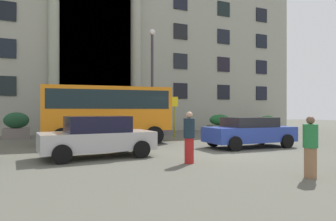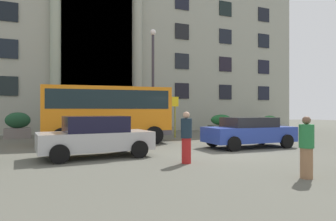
{
  "view_description": "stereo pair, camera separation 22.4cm",
  "coord_description": "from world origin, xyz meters",
  "px_view_note": "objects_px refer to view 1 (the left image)",
  "views": [
    {
      "loc": [
        -7.13,
        -10.02,
        1.69
      ],
      "look_at": [
        -0.4,
        4.96,
        1.69
      ],
      "focal_mm": 32.53,
      "sensor_mm": 36.0,
      "label": 1
    },
    {
      "loc": [
        -6.93,
        -10.11,
        1.69
      ],
      "look_at": [
        -0.4,
        4.96,
        1.69
      ],
      "focal_mm": 32.53,
      "sensor_mm": 36.0,
      "label": 2
    }
  ],
  "objects_px": {
    "parked_sedan_far": "(249,132)",
    "parked_compact_extra": "(97,136)",
    "hedge_planter_far_east": "(268,123)",
    "bus_stop_sign": "(175,112)",
    "lamppost_plaza_centre": "(152,73)",
    "hedge_planter_west": "(16,126)",
    "hedge_planter_east": "(74,124)",
    "pedestrian_man_crossing": "(189,137)",
    "motorcycle_near_kerb": "(273,132)",
    "pedestrian_woman_with_bag": "(310,147)",
    "hedge_planter_entrance_left": "(220,123)",
    "hedge_planter_entrance_right": "(159,124)",
    "orange_minibus": "(108,110)"
  },
  "relations": [
    {
      "from": "parked_sedan_far",
      "to": "parked_compact_extra",
      "type": "relative_size",
      "value": 1.02
    },
    {
      "from": "hedge_planter_far_east",
      "to": "parked_compact_extra",
      "type": "height_order",
      "value": "parked_compact_extra"
    },
    {
      "from": "bus_stop_sign",
      "to": "parked_sedan_far",
      "type": "bearing_deg",
      "value": -80.48
    },
    {
      "from": "parked_compact_extra",
      "to": "lamppost_plaza_centre",
      "type": "distance_m",
      "value": 10.0
    },
    {
      "from": "hedge_planter_west",
      "to": "hedge_planter_east",
      "type": "bearing_deg",
      "value": 0.9
    },
    {
      "from": "hedge_planter_east",
      "to": "lamppost_plaza_centre",
      "type": "height_order",
      "value": "lamppost_plaza_centre"
    },
    {
      "from": "parked_sedan_far",
      "to": "lamppost_plaza_centre",
      "type": "distance_m",
      "value": 8.67
    },
    {
      "from": "hedge_planter_west",
      "to": "pedestrian_man_crossing",
      "type": "xyz_separation_m",
      "value": [
        5.43,
        -11.84,
        0.07
      ]
    },
    {
      "from": "bus_stop_sign",
      "to": "hedge_planter_east",
      "type": "xyz_separation_m",
      "value": [
        -5.57,
        3.42,
        -0.79
      ]
    },
    {
      "from": "motorcycle_near_kerb",
      "to": "pedestrian_woman_with_bag",
      "type": "distance_m",
      "value": 9.87
    },
    {
      "from": "parked_sedan_far",
      "to": "motorcycle_near_kerb",
      "type": "bearing_deg",
      "value": 33.82
    },
    {
      "from": "hedge_planter_east",
      "to": "parked_compact_extra",
      "type": "height_order",
      "value": "hedge_planter_east"
    },
    {
      "from": "hedge_planter_far_east",
      "to": "parked_compact_extra",
      "type": "xyz_separation_m",
      "value": [
        -16.64,
        -9.58,
        0.16
      ]
    },
    {
      "from": "hedge_planter_entrance_left",
      "to": "hedge_planter_west",
      "type": "bearing_deg",
      "value": 179.03
    },
    {
      "from": "hedge_planter_entrance_right",
      "to": "lamppost_plaza_centre",
      "type": "relative_size",
      "value": 0.26
    },
    {
      "from": "bus_stop_sign",
      "to": "orange_minibus",
      "type": "bearing_deg",
      "value": -161.32
    },
    {
      "from": "hedge_planter_east",
      "to": "hedge_planter_entrance_right",
      "type": "bearing_deg",
      "value": 0.05
    },
    {
      "from": "hedge_planter_entrance_right",
      "to": "hedge_planter_far_east",
      "type": "bearing_deg",
      "value": 0.86
    },
    {
      "from": "hedge_planter_west",
      "to": "pedestrian_woman_with_bag",
      "type": "xyz_separation_m",
      "value": [
        7.2,
        -14.94,
        0.01
      ]
    },
    {
      "from": "lamppost_plaza_centre",
      "to": "bus_stop_sign",
      "type": "bearing_deg",
      "value": -67.5
    },
    {
      "from": "orange_minibus",
      "to": "hedge_planter_entrance_left",
      "type": "relative_size",
      "value": 3.33
    },
    {
      "from": "pedestrian_man_crossing",
      "to": "lamppost_plaza_centre",
      "type": "relative_size",
      "value": 0.23
    },
    {
      "from": "hedge_planter_entrance_left",
      "to": "parked_sedan_far",
      "type": "relative_size",
      "value": 0.47
    },
    {
      "from": "bus_stop_sign",
      "to": "pedestrian_woman_with_bag",
      "type": "xyz_separation_m",
      "value": [
        -1.74,
        -11.57,
        -0.8
      ]
    },
    {
      "from": "hedge_planter_entrance_left",
      "to": "parked_compact_extra",
      "type": "bearing_deg",
      "value": -141.31
    },
    {
      "from": "bus_stop_sign",
      "to": "hedge_planter_entrance_right",
      "type": "relative_size",
      "value": 1.37
    },
    {
      "from": "hedge_planter_west",
      "to": "lamppost_plaza_centre",
      "type": "height_order",
      "value": "lamppost_plaza_centre"
    },
    {
      "from": "hedge_planter_west",
      "to": "motorcycle_near_kerb",
      "type": "relative_size",
      "value": 0.83
    },
    {
      "from": "hedge_planter_far_east",
      "to": "lamppost_plaza_centre",
      "type": "relative_size",
      "value": 0.23
    },
    {
      "from": "orange_minibus",
      "to": "lamppost_plaza_centre",
      "type": "height_order",
      "value": "lamppost_plaza_centre"
    },
    {
      "from": "hedge_planter_west",
      "to": "pedestrian_man_crossing",
      "type": "bearing_deg",
      "value": -65.38
    },
    {
      "from": "orange_minibus",
      "to": "hedge_planter_west",
      "type": "xyz_separation_m",
      "value": [
        -4.41,
        4.9,
        -0.94
      ]
    },
    {
      "from": "hedge_planter_east",
      "to": "parked_compact_extra",
      "type": "bearing_deg",
      "value": -92.21
    },
    {
      "from": "hedge_planter_west",
      "to": "bus_stop_sign",
      "type": "bearing_deg",
      "value": -20.66
    },
    {
      "from": "hedge_planter_east",
      "to": "hedge_planter_entrance_right",
      "type": "distance_m",
      "value": 5.92
    },
    {
      "from": "hedge_planter_far_east",
      "to": "parked_sedan_far",
      "type": "height_order",
      "value": "parked_sedan_far"
    },
    {
      "from": "hedge_planter_far_east",
      "to": "parked_sedan_far",
      "type": "bearing_deg",
      "value": -135.67
    },
    {
      "from": "hedge_planter_entrance_left",
      "to": "bus_stop_sign",
      "type": "bearing_deg",
      "value": -150.14
    },
    {
      "from": "orange_minibus",
      "to": "hedge_planter_far_east",
      "type": "distance_m",
      "value": 16.1
    },
    {
      "from": "parked_compact_extra",
      "to": "lamppost_plaza_centre",
      "type": "height_order",
      "value": "lamppost_plaza_centre"
    },
    {
      "from": "orange_minibus",
      "to": "pedestrian_man_crossing",
      "type": "xyz_separation_m",
      "value": [
        1.02,
        -6.94,
        -0.87
      ]
    },
    {
      "from": "hedge_planter_east",
      "to": "parked_sedan_far",
      "type": "xyz_separation_m",
      "value": [
        6.56,
        -9.32,
        -0.07
      ]
    },
    {
      "from": "parked_sedan_far",
      "to": "bus_stop_sign",
      "type": "bearing_deg",
      "value": 101.41
    },
    {
      "from": "orange_minibus",
      "to": "bus_stop_sign",
      "type": "relative_size",
      "value": 2.53
    },
    {
      "from": "hedge_planter_east",
      "to": "parked_sedan_far",
      "type": "distance_m",
      "value": 11.4
    },
    {
      "from": "hedge_planter_west",
      "to": "parked_compact_extra",
      "type": "distance_m",
      "value": 9.83
    },
    {
      "from": "hedge_planter_far_east",
      "to": "hedge_planter_west",
      "type": "height_order",
      "value": "hedge_planter_west"
    },
    {
      "from": "hedge_planter_entrance_left",
      "to": "pedestrian_man_crossing",
      "type": "distance_m",
      "value": 14.66
    },
    {
      "from": "orange_minibus",
      "to": "hedge_planter_east",
      "type": "height_order",
      "value": "orange_minibus"
    },
    {
      "from": "parked_sedan_far",
      "to": "lamppost_plaza_centre",
      "type": "relative_size",
      "value": 0.58
    }
  ]
}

